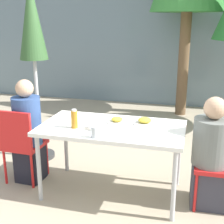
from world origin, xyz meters
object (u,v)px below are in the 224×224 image
(person_right, at_px, (210,157))
(drinking_cup, at_px, (95,132))
(chair_left, at_px, (21,141))
(closed_umbrella, at_px, (32,28))
(salad_bowl, at_px, (96,126))
(chair_right, at_px, (215,155))
(person_left, at_px, (28,134))
(bottle, at_px, (74,119))

(person_right, xyz_separation_m, drinking_cup, (-1.04, -0.37, 0.29))
(chair_left, bearing_deg, closed_umbrella, 102.50)
(chair_left, relative_size, closed_umbrella, 0.38)
(closed_umbrella, height_order, salad_bowl, closed_umbrella)
(chair_left, relative_size, drinking_cup, 8.23)
(chair_right, relative_size, person_right, 0.78)
(person_left, height_order, closed_umbrella, closed_umbrella)
(drinking_cup, bearing_deg, chair_right, 22.73)
(chair_left, relative_size, person_right, 0.78)
(chair_left, distance_m, bottle, 0.76)
(chair_right, xyz_separation_m, bottle, (-1.37, -0.26, 0.33))
(person_right, bearing_deg, drinking_cup, 17.96)
(chair_left, xyz_separation_m, person_left, (0.05, 0.08, 0.05))
(closed_umbrella, bearing_deg, salad_bowl, -35.15)
(closed_umbrella, bearing_deg, person_right, -15.21)
(person_right, xyz_separation_m, salad_bowl, (-1.10, -0.14, 0.26))
(closed_umbrella, distance_m, salad_bowl, 1.55)
(chair_left, xyz_separation_m, drinking_cup, (0.96, -0.29, 0.30))
(person_right, bearing_deg, chair_left, 0.59)
(chair_right, bearing_deg, salad_bowl, 9.25)
(person_left, distance_m, person_right, 1.95)
(salad_bowl, bearing_deg, chair_right, 11.07)
(salad_bowl, bearing_deg, closed_umbrella, 144.85)
(salad_bowl, bearing_deg, person_right, 7.41)
(person_right, height_order, drinking_cup, person_right)
(person_right, relative_size, closed_umbrella, 0.49)
(chair_left, relative_size, chair_right, 1.00)
(bottle, bearing_deg, salad_bowl, 8.23)
(person_left, distance_m, chair_right, 2.00)
(closed_umbrella, relative_size, salad_bowl, 13.68)
(bottle, bearing_deg, chair_left, 172.39)
(chair_right, xyz_separation_m, closed_umbrella, (-2.18, 0.50, 1.17))
(chair_right, bearing_deg, person_right, 58.08)
(closed_umbrella, height_order, drinking_cup, closed_umbrella)
(chair_right, height_order, salad_bowl, chair_right)
(drinking_cup, bearing_deg, closed_umbrella, 138.78)
(chair_left, height_order, person_left, person_left)
(chair_right, distance_m, bottle, 1.43)
(person_left, xyz_separation_m, chair_right, (2.00, 0.09, -0.05))
(chair_right, relative_size, drinking_cup, 8.23)
(chair_right, relative_size, salad_bowl, 5.20)
(chair_left, bearing_deg, chair_right, 6.14)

